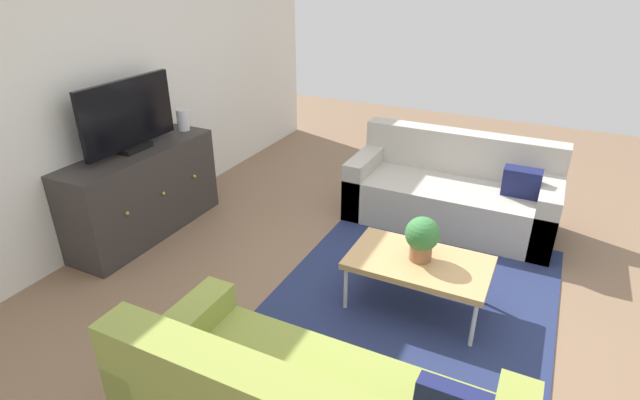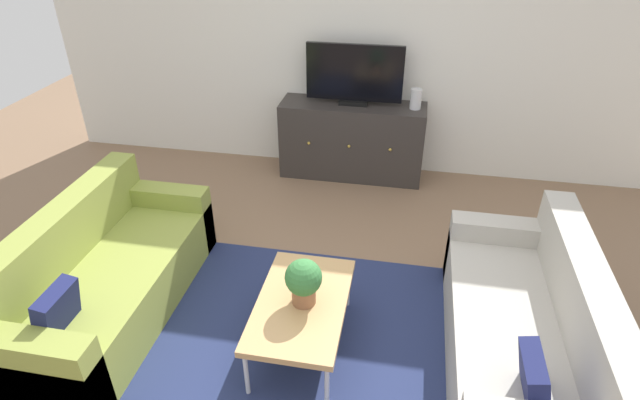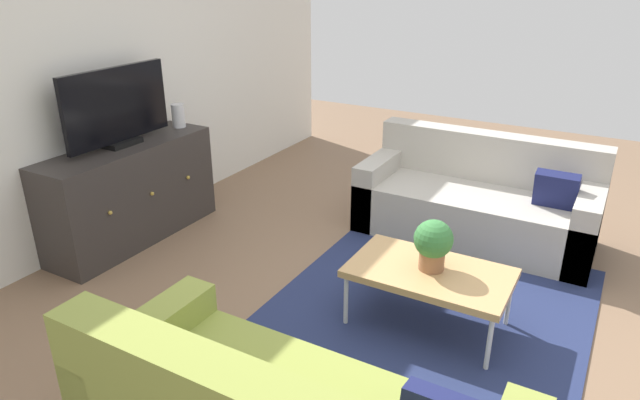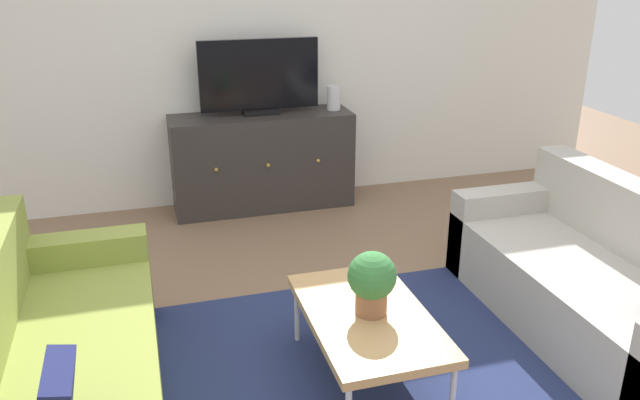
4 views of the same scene
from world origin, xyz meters
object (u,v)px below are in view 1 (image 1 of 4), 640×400
object	(u,v)px
couch_right_side	(452,193)
glass_vase	(183,120)
tv_console	(144,192)
flat_screen_tv	(128,116)
potted_plant	(422,237)
coffee_table	(419,264)

from	to	relation	value
couch_right_side	glass_vase	xyz separation A→B (m)	(-0.82, 2.37, 0.60)
tv_console	flat_screen_tv	size ratio (longest dim) A/B	1.54
couch_right_side	potted_plant	size ratio (longest dim) A/B	5.81
couch_right_side	flat_screen_tv	size ratio (longest dim) A/B	1.92
couch_right_side	potted_plant	world-z (taller)	couch_right_side
coffee_table	potted_plant	size ratio (longest dim) A/B	3.03
tv_console	potted_plant	bearing A→B (deg)	-89.40
coffee_table	flat_screen_tv	world-z (taller)	flat_screen_tv
glass_vase	coffee_table	bearing A→B (deg)	-103.62
potted_plant	flat_screen_tv	distance (m)	2.52
tv_console	flat_screen_tv	distance (m)	0.68
potted_plant	glass_vase	distance (m)	2.54
potted_plant	tv_console	xyz separation A→B (m)	(-0.03, 2.45, -0.17)
potted_plant	glass_vase	size ratio (longest dim) A/B	1.59
couch_right_side	tv_console	bearing A→B (deg)	120.89
coffee_table	couch_right_side	bearing A→B (deg)	3.16
couch_right_side	glass_vase	world-z (taller)	glass_vase
couch_right_side	tv_console	xyz separation A→B (m)	(-1.42, 2.37, 0.12)
coffee_table	flat_screen_tv	bearing A→B (deg)	90.24
coffee_table	tv_console	size ratio (longest dim) A/B	0.65
flat_screen_tv	potted_plant	bearing A→B (deg)	-89.40
coffee_table	glass_vase	bearing A→B (deg)	76.38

